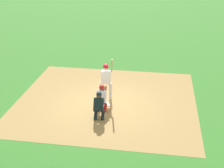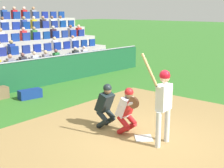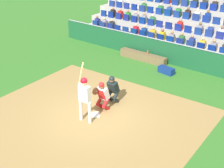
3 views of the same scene
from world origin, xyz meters
TOP-DOWN VIEW (x-y plane):
  - ground_plane at (0.00, 0.00)m, footprint 160.00×160.00m
  - infield_dirt_patch at (0.00, 0.50)m, footprint 8.98×8.32m
  - home_plate_marker at (0.00, 0.00)m, footprint 0.62×0.62m
  - batter_at_plate at (-0.02, 0.54)m, footprint 0.71×0.56m
  - catcher_crouching at (0.02, -0.54)m, footprint 0.47×0.72m
  - home_plate_umpire at (0.06, -1.29)m, footprint 0.48×0.48m
  - dugout_wall at (0.00, -6.83)m, footprint 16.37×0.24m
  - dugout_bench at (1.77, -6.28)m, footprint 2.93×0.40m
  - water_bottle_on_bench at (1.50, -6.30)m, footprint 0.07×0.07m
  - equipment_duffel_bag at (-0.20, -5.48)m, footprint 0.90×0.48m
  - bleacher_stand at (0.01, -11.18)m, footprint 16.36×4.79m

SIDE VIEW (x-z plane):
  - ground_plane at x=0.00m, z-range 0.00..0.00m
  - infield_dirt_patch at x=0.00m, z-range 0.00..0.01m
  - home_plate_marker at x=0.00m, z-range 0.01..0.02m
  - equipment_duffel_bag at x=-0.20m, z-range 0.00..0.34m
  - dugout_bench at x=1.77m, z-range 0.00..0.44m
  - water_bottle_on_bench at x=1.50m, z-range 0.44..0.67m
  - dugout_wall at x=0.00m, z-range -0.03..1.23m
  - home_plate_umpire at x=0.06m, z-range 0.06..1.35m
  - catcher_crouching at x=0.02m, z-range 0.07..1.37m
  - bleacher_stand at x=0.01m, z-range -0.69..2.77m
  - batter_at_plate at x=-0.02m, z-range 0.04..2.32m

